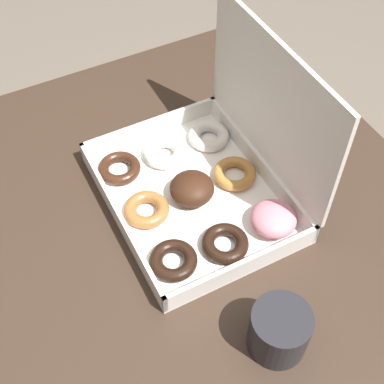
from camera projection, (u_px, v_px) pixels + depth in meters
name	position (u px, v px, depth m)	size (l,w,h in m)	color
ground_plane	(184.00, 372.00, 1.53)	(8.00, 8.00, 0.00)	#6B6054
dining_table	(181.00, 258.00, 1.05)	(1.03, 0.97, 0.71)	#38281E
donut_box	(211.00, 176.00, 0.99)	(0.38, 0.31, 0.30)	white
coffee_mug	(279.00, 330.00, 0.81)	(0.09, 0.09, 0.09)	#232328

